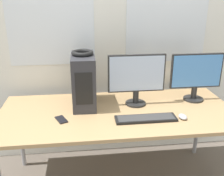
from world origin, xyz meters
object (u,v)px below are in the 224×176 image
object	(u,v)px
monitor_right_near	(196,75)
mouse	(183,117)
monitor_main	(136,77)
cell_phone	(61,120)
headphones	(82,53)
keyboard	(146,118)
pc_tower	(84,81)

from	to	relation	value
monitor_right_near	mouse	size ratio (longest dim) A/B	5.12
monitor_main	mouse	world-z (taller)	monitor_main
mouse	cell_phone	world-z (taller)	mouse
headphones	keyboard	xyz separation A→B (m)	(0.47, -0.35, -0.45)
headphones	monitor_right_near	size ratio (longest dim) A/B	0.39
monitor_right_near	cell_phone	xyz separation A→B (m)	(-1.19, -0.26, -0.24)
monitor_main	keyboard	bearing A→B (deg)	-86.52
headphones	monitor_right_near	world-z (taller)	headphones
pc_tower	monitor_main	size ratio (longest dim) A/B	0.91
pc_tower	keyboard	bearing A→B (deg)	-36.88
monitor_right_near	cell_phone	world-z (taller)	monitor_right_near
keyboard	mouse	bearing A→B (deg)	-2.50
pc_tower	monitor_main	bearing A→B (deg)	-6.12
monitor_right_near	mouse	bearing A→B (deg)	-124.03
mouse	headphones	bearing A→B (deg)	154.38
mouse	cell_phone	distance (m)	0.95
monitor_main	keyboard	xyz separation A→B (m)	(0.02, -0.30, -0.24)
headphones	pc_tower	bearing A→B (deg)	-90.00
headphones	monitor_main	bearing A→B (deg)	-6.23
mouse	monitor_main	bearing A→B (deg)	134.56
keyboard	cell_phone	world-z (taller)	keyboard
headphones	monitor_main	distance (m)	0.50
headphones	mouse	size ratio (longest dim) A/B	1.99
monitor_main	cell_phone	xyz separation A→B (m)	(-0.64, -0.23, -0.25)
headphones	mouse	world-z (taller)	headphones
monitor_main	keyboard	distance (m)	0.39
monitor_main	monitor_right_near	distance (m)	0.55
mouse	keyboard	bearing A→B (deg)	177.50
monitor_main	mouse	size ratio (longest dim) A/B	5.39
monitor_main	mouse	bearing A→B (deg)	-45.44
pc_tower	mouse	world-z (taller)	pc_tower
pc_tower	cell_phone	world-z (taller)	pc_tower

